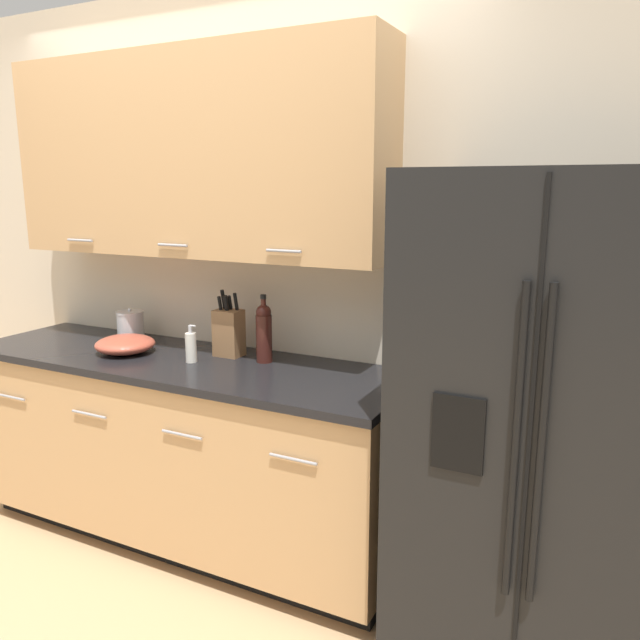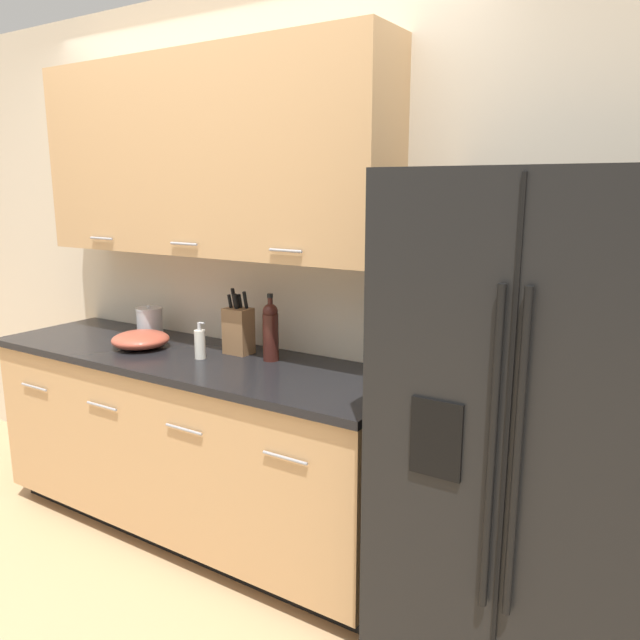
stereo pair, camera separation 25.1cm
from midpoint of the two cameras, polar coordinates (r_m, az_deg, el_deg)
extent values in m
cube|color=beige|center=(3.14, -4.59, 4.95)|extent=(10.00, 0.05, 2.60)
cube|color=tan|center=(3.01, -7.94, 14.60)|extent=(1.90, 0.32, 0.90)
cylinder|color=#99999E|center=(3.30, -17.32, 7.13)|extent=(0.16, 0.01, 0.01)
cylinder|color=#99999E|center=(2.89, -9.93, 6.86)|extent=(0.16, 0.01, 0.01)
cylinder|color=#99999E|center=(2.54, -0.33, 6.35)|extent=(0.16, 0.01, 0.01)
cube|color=black|center=(3.35, -8.40, -17.44)|extent=(2.12, 0.54, 0.09)
cube|color=tan|center=(3.13, -9.14, -10.72)|extent=(2.16, 0.62, 0.79)
cube|color=black|center=(2.99, -9.56, -3.51)|extent=(2.19, 0.64, 0.03)
cylinder|color=#99999E|center=(3.42, -22.80, -5.71)|extent=(0.20, 0.01, 0.01)
cylinder|color=#99999E|center=(3.02, -17.10, -7.58)|extent=(0.20, 0.01, 0.01)
cylinder|color=#99999E|center=(2.67, -9.71, -9.87)|extent=(0.20, 0.01, 0.01)
cylinder|color=#99999E|center=(2.37, -0.14, -12.55)|extent=(0.20, 0.01, 0.01)
cube|color=black|center=(2.26, 22.34, -10.09)|extent=(0.91, 0.74, 1.74)
cube|color=black|center=(1.92, 20.22, -13.92)|extent=(0.01, 0.01, 1.71)
cylinder|color=black|center=(1.88, 19.26, -11.52)|extent=(0.02, 0.02, 0.96)
cylinder|color=black|center=(1.86, 21.39, -11.85)|extent=(0.02, 0.02, 0.96)
cube|color=black|center=(1.93, 14.33, -10.57)|extent=(0.16, 0.01, 0.24)
cube|color=olive|center=(2.95, -5.06, -1.03)|extent=(0.13, 0.10, 0.22)
cylinder|color=black|center=(2.95, -5.48, 2.03)|extent=(0.02, 0.04, 0.09)
cylinder|color=black|center=(2.93, -5.82, 1.69)|extent=(0.02, 0.03, 0.07)
cylinder|color=black|center=(2.93, -4.94, 1.71)|extent=(0.02, 0.03, 0.07)
cylinder|color=black|center=(2.91, -5.29, 1.69)|extent=(0.02, 0.04, 0.07)
cylinder|color=black|center=(2.91, -4.41, 1.81)|extent=(0.02, 0.03, 0.08)
cylinder|color=#3D1914|center=(2.82, -2.00, -1.62)|extent=(0.07, 0.07, 0.22)
sphere|color=#3D1914|center=(2.80, -2.01, 0.79)|extent=(0.07, 0.07, 0.07)
cylinder|color=#3D1914|center=(2.79, -2.02, 1.28)|extent=(0.02, 0.02, 0.07)
cylinder|color=black|center=(2.78, -2.03, 2.21)|extent=(0.03, 0.03, 0.02)
cylinder|color=silver|center=(2.89, -8.50, -2.25)|extent=(0.05, 0.05, 0.13)
cylinder|color=#B2B2B5|center=(2.87, -8.56, -0.62)|extent=(0.02, 0.02, 0.04)
cylinder|color=#B2B2B5|center=(2.86, -8.34, -0.31)|extent=(0.03, 0.01, 0.01)
cylinder|color=#B7B7BA|center=(3.38, -13.28, -0.28)|extent=(0.13, 0.13, 0.14)
cylinder|color=#B7B7BA|center=(3.37, -13.34, 0.98)|extent=(0.14, 0.14, 0.01)
sphere|color=#B7B7BA|center=(3.37, -13.35, 1.18)|extent=(0.02, 0.02, 0.02)
ellipsoid|color=#B24C38|center=(3.15, -13.92, -1.78)|extent=(0.28, 0.28, 0.08)
camera|label=1|loc=(0.13, -87.14, 0.61)|focal=35.00mm
camera|label=2|loc=(0.13, 92.86, -0.61)|focal=35.00mm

